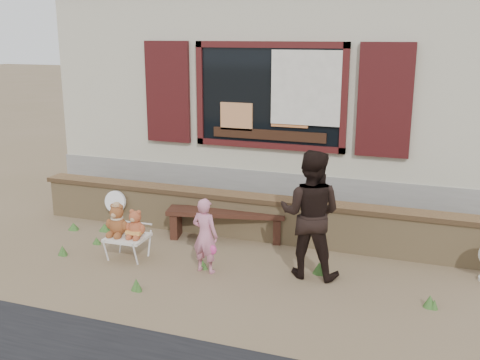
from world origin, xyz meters
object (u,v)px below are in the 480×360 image
at_px(bench, 226,218).
at_px(teddy_bear_left, 117,219).
at_px(teddy_bear_right, 136,223).
at_px(child, 205,235).
at_px(adult, 310,214).
at_px(folding_chair, 127,238).

distance_m(bench, teddy_bear_left, 1.65).
bearing_deg(teddy_bear_right, bench, 51.51).
xyz_separation_m(teddy_bear_left, child, (1.32, -0.03, -0.06)).
bearing_deg(teddy_bear_left, adult, 5.11).
relative_size(child, adult, 0.61).
bearing_deg(adult, bench, -30.14).
xyz_separation_m(child, adult, (1.29, 0.36, 0.32)).
bearing_deg(child, teddy_bear_right, 6.34).
bearing_deg(bench, child, -93.77).
bearing_deg(teddy_bear_left, folding_chair, 0.00).
distance_m(folding_chair, teddy_bear_left, 0.29).
height_order(teddy_bear_left, teddy_bear_right, teddy_bear_left).
relative_size(folding_chair, teddy_bear_left, 1.20).
distance_m(folding_chair, child, 1.20).
bearing_deg(folding_chair, adult, 5.39).
height_order(bench, teddy_bear_right, teddy_bear_right).
height_order(bench, child, child).
bearing_deg(teddy_bear_left, bench, 43.80).
distance_m(child, adult, 1.38).
bearing_deg(folding_chair, bench, 47.42).
relative_size(bench, teddy_bear_right, 4.49).
bearing_deg(folding_chair, teddy_bear_right, -0.00).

